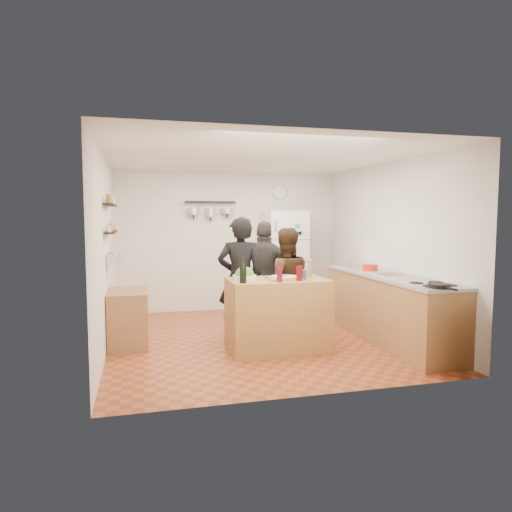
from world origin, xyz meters
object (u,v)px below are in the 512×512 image
object	(u,v)px
person_back	(265,276)
side_table	(128,318)
pepper_mill	(310,270)
skillet	(439,286)
salt_canister	(303,275)
prep_island	(278,314)
wall_clock	(279,192)
counter_run	(388,308)
person_center	(285,284)
person_left	(240,279)
fridge	(285,261)
salad_bowl	(245,277)
red_bowl	(370,267)
wine_bottle	(243,273)

from	to	relation	value
person_back	side_table	bearing A→B (deg)	29.31
pepper_mill	skillet	size ratio (longest dim) A/B	0.83
side_table	salt_canister	bearing A→B (deg)	-19.96
person_back	skillet	distance (m)	2.60
prep_island	wall_clock	world-z (taller)	wall_clock
person_back	side_table	world-z (taller)	person_back
wall_clock	counter_run	bearing A→B (deg)	-74.08
person_back	pepper_mill	bearing A→B (deg)	128.15
side_table	prep_island	bearing A→B (deg)	-19.66
pepper_mill	person_center	size ratio (longest dim) A/B	0.13
person_left	person_back	xyz separation A→B (m)	(0.49, 0.49, -0.03)
wall_clock	fridge	bearing A→B (deg)	-90.00
pepper_mill	counter_run	bearing A→B (deg)	-1.88
prep_island	skillet	bearing A→B (deg)	-38.62
prep_island	person_left	bearing A→B (deg)	125.19
salad_bowl	person_left	bearing A→B (deg)	84.11
red_bowl	person_back	bearing A→B (deg)	158.33
side_table	person_left	bearing A→B (deg)	-5.27
salad_bowl	wine_bottle	size ratio (longest dim) A/B	1.20
red_bowl	fridge	world-z (taller)	fridge
prep_island	person_left	size ratio (longest dim) A/B	0.74
skillet	side_table	size ratio (longest dim) A/B	0.30
skillet	wall_clock	bearing A→B (deg)	99.64
counter_run	person_left	bearing A→B (deg)	165.29
person_back	wine_bottle	bearing A→B (deg)	82.65
person_left	person_back	bearing A→B (deg)	-123.41
person_center	red_bowl	bearing A→B (deg)	-172.18
pepper_mill	side_table	size ratio (longest dim) A/B	0.25
pepper_mill	counter_run	size ratio (longest dim) A/B	0.08
prep_island	salt_canister	bearing A→B (deg)	-21.80
salad_bowl	salt_canister	xyz separation A→B (m)	(0.72, -0.17, 0.03)
pepper_mill	skillet	bearing A→B (deg)	-50.07
prep_island	wine_bottle	size ratio (longest dim) A/B	5.05
wine_bottle	person_left	world-z (taller)	person_left
pepper_mill	counter_run	distance (m)	1.27
wine_bottle	salad_bowl	bearing A→B (deg)	73.50
salad_bowl	counter_run	xyz separation A→B (m)	(2.00, -0.04, -0.49)
salad_bowl	person_center	bearing A→B (deg)	29.86
person_left	skillet	world-z (taller)	person_left
counter_run	red_bowl	world-z (taller)	red_bowl
salad_bowl	side_table	world-z (taller)	salad_bowl
salad_bowl	red_bowl	size ratio (longest dim) A/B	1.37
red_bowl	person_center	bearing A→B (deg)	-178.74
person_center	side_table	bearing A→B (deg)	0.09
person_back	fridge	size ratio (longest dim) A/B	0.91
person_left	side_table	xyz separation A→B (m)	(-1.48, 0.14, -0.48)
wall_clock	skillet	bearing A→B (deg)	-80.36
pepper_mill	red_bowl	xyz separation A→B (m)	(1.08, 0.40, -0.04)
salt_canister	red_bowl	distance (m)	1.36
salt_canister	red_bowl	bearing A→B (deg)	24.96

